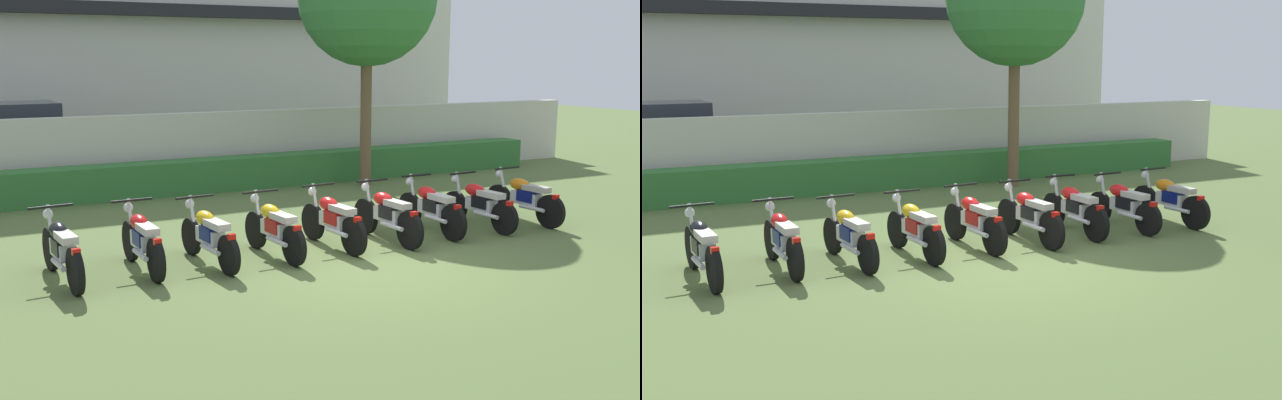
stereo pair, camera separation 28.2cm
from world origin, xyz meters
TOP-DOWN VIEW (x-y plane):
  - ground at (0.00, 0.00)m, footprint 60.00×60.00m
  - building at (0.00, 16.39)m, footprint 23.44×6.50m
  - compound_wall at (0.00, 7.48)m, footprint 22.26×0.30m
  - hedge_row at (0.00, 6.78)m, footprint 17.81×0.70m
  - parked_car at (-3.84, 10.44)m, footprint 4.57×2.22m
  - motorcycle_in_row_0 at (-4.03, 1.14)m, footprint 0.60×1.94m
  - motorcycle_in_row_1 at (-2.95, 1.16)m, footprint 0.60×1.84m
  - motorcycle_in_row_2 at (-2.01, 1.04)m, footprint 0.60×1.87m
  - motorcycle_in_row_3 at (-1.00, 0.99)m, footprint 0.60×1.79m
  - motorcycle_in_row_4 at (0.05, 1.06)m, footprint 0.60×1.81m
  - motorcycle_in_row_5 at (1.03, 1.00)m, footprint 0.60×1.85m
  - motorcycle_in_row_6 at (1.99, 1.11)m, footprint 0.60×1.85m
  - motorcycle_in_row_7 at (2.99, 1.05)m, footprint 0.60×1.80m
  - motorcycle_in_row_8 at (4.02, 1.05)m, footprint 0.60×1.84m

SIDE VIEW (x-z plane):
  - ground at x=0.00m, z-range 0.00..0.00m
  - hedge_row at x=0.00m, z-range 0.00..0.73m
  - motorcycle_in_row_7 at x=2.99m, z-range -0.03..0.91m
  - motorcycle_in_row_2 at x=-2.01m, z-range -0.03..0.91m
  - motorcycle_in_row_3 at x=-1.00m, z-range -0.03..0.92m
  - motorcycle_in_row_1 at x=-2.95m, z-range -0.03..0.93m
  - motorcycle_in_row_8 at x=4.02m, z-range -0.03..0.93m
  - motorcycle_in_row_4 at x=0.05m, z-range -0.03..0.93m
  - motorcycle_in_row_6 at x=1.99m, z-range -0.03..0.93m
  - motorcycle_in_row_5 at x=1.03m, z-range -0.03..0.93m
  - motorcycle_in_row_0 at x=-4.03m, z-range -0.03..0.93m
  - compound_wall at x=0.00m, z-range 0.00..1.72m
  - parked_car at x=-3.84m, z-range -0.01..1.88m
  - building at x=0.00m, z-range 0.00..8.19m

